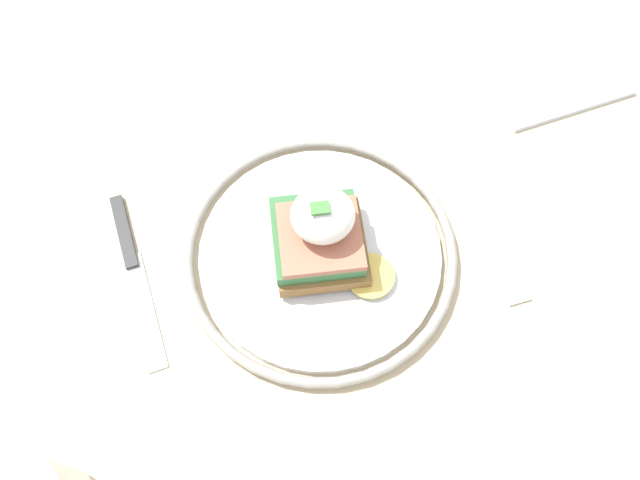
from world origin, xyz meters
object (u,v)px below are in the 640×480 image
Objects in this scene: plate at (320,253)px; sandwich at (321,234)px; knife at (133,262)px; fork at (494,244)px; napkin at (551,74)px.

sandwich is at bearing -126.43° from plate.
plate reaches higher than knife.
fork is (-0.17, 0.01, -0.04)m from sandwich.
sandwich reaches higher than napkin.
fork is 0.35m from knife.
plate is 0.04m from sandwich.
plate is 1.81× the size of fork.
knife is (0.18, -0.01, -0.01)m from plate.
knife is at bearing 20.74° from napkin.
knife is (0.35, -0.02, 0.00)m from fork.
napkin is at bearing -146.26° from plate.
knife is at bearing -4.24° from sandwich.
plate is at bearing 53.57° from sandwich.
sandwich is at bearing -3.28° from fork.
fork is 0.76× the size of knife.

